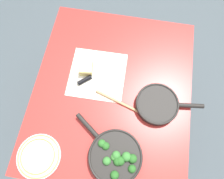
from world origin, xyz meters
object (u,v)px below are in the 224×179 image
at_px(cheese_block, 86,68).
at_px(grater_knife, 90,77).
at_px(wooden_spoon, 133,109).
at_px(dinner_plate_stack, 38,156).
at_px(skillet_eggs, 158,104).
at_px(skillet_broccoli, 115,156).

bearing_deg(cheese_block, grater_knife, 34.50).
relative_size(wooden_spoon, cheese_block, 4.29).
xyz_separation_m(cheese_block, dinner_plate_stack, (0.51, -0.14, -0.01)).
xyz_separation_m(skillet_eggs, dinner_plate_stack, (0.37, -0.56, -0.01)).
relative_size(cheese_block, dinner_plate_stack, 0.38).
xyz_separation_m(skillet_broccoli, wooden_spoon, (-0.26, 0.06, -0.02)).
height_order(wooden_spoon, cheese_block, cheese_block).
relative_size(wooden_spoon, dinner_plate_stack, 1.62).
bearing_deg(skillet_broccoli, grater_knife, -25.21).
distance_m(skillet_eggs, grater_knife, 0.41).
bearing_deg(cheese_block, skillet_broccoli, 28.57).
bearing_deg(cheese_block, wooden_spoon, 57.89).
distance_m(skillet_broccoli, skillet_eggs, 0.35).
bearing_deg(cheese_block, skillet_eggs, 71.54).
relative_size(skillet_eggs, wooden_spoon, 1.02).
xyz_separation_m(grater_knife, dinner_plate_stack, (0.47, -0.17, 0.00)).
xyz_separation_m(skillet_broccoli, skillet_eggs, (-0.30, 0.18, -0.01)).
xyz_separation_m(skillet_eggs, grater_knife, (-0.10, -0.39, -0.01)).
bearing_deg(skillet_eggs, dinner_plate_stack, -153.86).
relative_size(skillet_broccoli, cheese_block, 4.44).
height_order(skillet_eggs, grater_knife, skillet_eggs).
relative_size(skillet_broccoli, dinner_plate_stack, 1.68).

